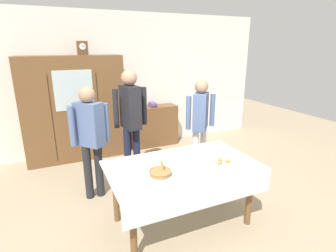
{
  "coord_description": "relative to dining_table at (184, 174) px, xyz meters",
  "views": [
    {
      "loc": [
        -1.29,
        -2.65,
        2.06
      ],
      "look_at": [
        0.0,
        0.2,
        1.11
      ],
      "focal_mm": 28.32,
      "sensor_mm": 36.0,
      "label": 1
    }
  ],
  "objects": [
    {
      "name": "tea_cup_far_left",
      "position": [
        -0.68,
        -0.21,
        0.13
      ],
      "size": [
        0.13,
        0.13,
        0.06
      ],
      "color": "white",
      "rests_on": "dining_table"
    },
    {
      "name": "bread_basket",
      "position": [
        -0.33,
        -0.1,
        0.14
      ],
      "size": [
        0.24,
        0.24,
        0.16
      ],
      "color": "#9E7542",
      "rests_on": "dining_table"
    },
    {
      "name": "tea_cup_near_right",
      "position": [
        0.61,
        0.3,
        0.13
      ],
      "size": [
        0.13,
        0.13,
        0.06
      ],
      "color": "white",
      "rests_on": "dining_table"
    },
    {
      "name": "pastry_plate",
      "position": [
        0.44,
        -0.13,
        0.12
      ],
      "size": [
        0.28,
        0.28,
        0.05
      ],
      "color": "white",
      "rests_on": "dining_table"
    },
    {
      "name": "wall_cabinet",
      "position": [
        -0.9,
        2.59,
        0.29
      ],
      "size": [
        1.78,
        0.46,
        1.9
      ],
      "color": "brown",
      "rests_on": "ground"
    },
    {
      "name": "tea_cup_mid_right",
      "position": [
        0.21,
        0.0,
        0.13
      ],
      "size": [
        0.13,
        0.13,
        0.06
      ],
      "color": "white",
      "rests_on": "dining_table"
    },
    {
      "name": "person_behind_table_left",
      "position": [
        -0.21,
        1.35,
        0.4
      ],
      "size": [
        0.52,
        0.39,
        1.74
      ],
      "color": "#191E38",
      "rests_on": "ground"
    },
    {
      "name": "person_by_cabinet",
      "position": [
        0.86,
        1.09,
        0.29
      ],
      "size": [
        0.52,
        0.41,
        1.57
      ],
      "color": "silver",
      "rests_on": "ground"
    },
    {
      "name": "person_behind_table_right",
      "position": [
        -0.85,
        1.06,
        0.29
      ],
      "size": [
        0.52,
        0.4,
        1.58
      ],
      "color": "#232328",
      "rests_on": "ground"
    },
    {
      "name": "spoon_mid_right",
      "position": [
        0.01,
        0.33,
        0.11
      ],
      "size": [
        0.12,
        0.02,
        0.01
      ],
      "color": "silver",
      "rests_on": "dining_table"
    },
    {
      "name": "bookshelf_low",
      "position": [
        0.65,
        2.64,
        -0.24
      ],
      "size": [
        1.02,
        0.35,
        0.85
      ],
      "color": "brown",
      "rests_on": "ground"
    },
    {
      "name": "tea_cup_front_edge",
      "position": [
        -0.42,
        0.11,
        0.13
      ],
      "size": [
        0.13,
        0.13,
        0.06
      ],
      "color": "white",
      "rests_on": "dining_table"
    },
    {
      "name": "spoon_back_edge",
      "position": [
        0.41,
        0.15,
        0.11
      ],
      "size": [
        0.12,
        0.02,
        0.01
      ],
      "color": "silver",
      "rests_on": "dining_table"
    },
    {
      "name": "tea_cup_near_left",
      "position": [
        -0.04,
        0.05,
        0.13
      ],
      "size": [
        0.13,
        0.13,
        0.06
      ],
      "color": "silver",
      "rests_on": "dining_table"
    },
    {
      "name": "spoon_near_right",
      "position": [
        0.11,
        -0.16,
        0.11
      ],
      "size": [
        0.12,
        0.02,
        0.01
      ],
      "color": "silver",
      "rests_on": "dining_table"
    },
    {
      "name": "tea_cup_far_right",
      "position": [
        -0.67,
        -0.02,
        0.13
      ],
      "size": [
        0.13,
        0.13,
        0.06
      ],
      "color": "white",
      "rests_on": "dining_table"
    },
    {
      "name": "mantel_clock",
      "position": [
        -0.67,
        2.59,
        1.36
      ],
      "size": [
        0.18,
        0.11,
        0.24
      ],
      "color": "brown",
      "rests_on": "wall_cabinet"
    },
    {
      "name": "ground_plane",
      "position": [
        0.0,
        0.23,
        -0.66
      ],
      "size": [
        12.0,
        12.0,
        0.0
      ],
      "primitive_type": "plane",
      "color": "tan",
      "rests_on": "ground"
    },
    {
      "name": "book_stack",
      "position": [
        0.65,
        2.64,
        0.23
      ],
      "size": [
        0.15,
        0.22,
        0.09
      ],
      "color": "#664C7A",
      "rests_on": "bookshelf_low"
    },
    {
      "name": "back_wall",
      "position": [
        0.0,
        2.88,
        0.69
      ],
      "size": [
        6.4,
        0.1,
        2.7
      ],
      "primitive_type": "cube",
      "color": "silver",
      "rests_on": "ground"
    },
    {
      "name": "dining_table",
      "position": [
        0.0,
        0.0,
        0.0
      ],
      "size": [
        1.7,
        0.99,
        0.76
      ],
      "color": "brown",
      "rests_on": "ground"
    }
  ]
}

